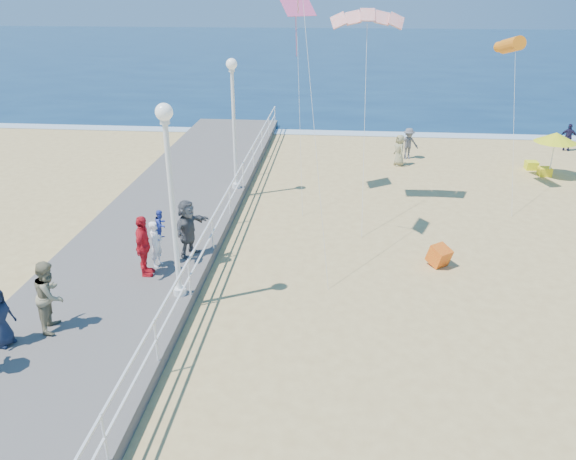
# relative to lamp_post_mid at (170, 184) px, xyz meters

# --- Properties ---
(ground) EXTENTS (160.00, 160.00, 0.00)m
(ground) POSITION_rel_lamp_post_mid_xyz_m (5.35, 0.00, -3.66)
(ground) COLOR #D4B66F
(ground) RESTS_ON ground
(ocean) EXTENTS (160.00, 90.00, 0.05)m
(ocean) POSITION_rel_lamp_post_mid_xyz_m (5.35, 65.00, -3.65)
(ocean) COLOR #0B2647
(ocean) RESTS_ON ground
(surf_line) EXTENTS (160.00, 1.20, 0.04)m
(surf_line) POSITION_rel_lamp_post_mid_xyz_m (5.35, 20.50, -3.63)
(surf_line) COLOR white
(surf_line) RESTS_ON ground
(boardwalk) EXTENTS (5.00, 44.00, 0.40)m
(boardwalk) POSITION_rel_lamp_post_mid_xyz_m (-2.15, 0.00, -3.46)
(boardwalk) COLOR slate
(boardwalk) RESTS_ON ground
(railing) EXTENTS (0.05, 42.00, 0.55)m
(railing) POSITION_rel_lamp_post_mid_xyz_m (0.30, 0.00, -2.41)
(railing) COLOR white
(railing) RESTS_ON boardwalk
(lamp_post_mid) EXTENTS (0.44, 0.44, 5.32)m
(lamp_post_mid) POSITION_rel_lamp_post_mid_xyz_m (0.00, 0.00, 0.00)
(lamp_post_mid) COLOR white
(lamp_post_mid) RESTS_ON boardwalk
(lamp_post_far) EXTENTS (0.44, 0.44, 5.32)m
(lamp_post_far) POSITION_rel_lamp_post_mid_xyz_m (0.00, 9.00, 0.00)
(lamp_post_far) COLOR white
(lamp_post_far) RESTS_ON boardwalk
(woman_holding_toddler) EXTENTS (0.46, 0.60, 1.46)m
(woman_holding_toddler) POSITION_rel_lamp_post_mid_xyz_m (-1.14, 1.66, -2.53)
(woman_holding_toddler) COLOR white
(woman_holding_toddler) RESTS_ON boardwalk
(toddler_held) EXTENTS (0.44, 0.51, 0.92)m
(toddler_held) POSITION_rel_lamp_post_mid_xyz_m (-0.99, 1.81, -1.95)
(toddler_held) COLOR #3147BB
(toddler_held) RESTS_ON boardwalk
(spectator_1) EXTENTS (0.85, 1.01, 1.85)m
(spectator_1) POSITION_rel_lamp_post_mid_xyz_m (-2.69, -1.90, -2.34)
(spectator_1) COLOR gray
(spectator_1) RESTS_ON boardwalk
(spectator_3) EXTENTS (0.56, 1.13, 1.87)m
(spectator_3) POSITION_rel_lamp_post_mid_xyz_m (-1.31, 1.04, -2.33)
(spectator_3) COLOR red
(spectator_3) RESTS_ON boardwalk
(spectator_5) EXTENTS (1.11, 1.81, 1.86)m
(spectator_5) POSITION_rel_lamp_post_mid_xyz_m (-0.36, 2.47, -2.33)
(spectator_5) COLOR #4F5054
(spectator_5) RESTS_ON boardwalk
(beach_walker_a) EXTENTS (1.16, 0.85, 1.61)m
(beach_walker_a) POSITION_rel_lamp_post_mid_xyz_m (7.87, 15.44, -2.85)
(beach_walker_a) COLOR #5B5B60
(beach_walker_a) RESTS_ON ground
(beach_walker_b) EXTENTS (0.94, 0.62, 1.49)m
(beach_walker_b) POSITION_rel_lamp_post_mid_xyz_m (16.68, 17.77, -2.92)
(beach_walker_b) COLOR #1E1B3C
(beach_walker_b) RESTS_ON ground
(beach_walker_c) EXTENTS (0.72, 0.88, 1.56)m
(beach_walker_c) POSITION_rel_lamp_post_mid_xyz_m (7.30, 14.22, -2.88)
(beach_walker_c) COLOR #959067
(beach_walker_c) RESTS_ON ground
(box_kite) EXTENTS (0.87, 0.90, 0.74)m
(box_kite) POSITION_rel_lamp_post_mid_xyz_m (7.62, 3.20, -3.36)
(box_kite) COLOR red
(box_kite) RESTS_ON ground
(beach_umbrella) EXTENTS (1.90, 1.90, 2.14)m
(beach_umbrella) POSITION_rel_lamp_post_mid_xyz_m (14.20, 12.95, -1.75)
(beach_umbrella) COLOR white
(beach_umbrella) RESTS_ON ground
(beach_chair_left) EXTENTS (0.55, 0.55, 0.40)m
(beach_chair_left) POSITION_rel_lamp_post_mid_xyz_m (14.07, 13.17, -3.46)
(beach_chair_left) COLOR yellow
(beach_chair_left) RESTS_ON ground
(beach_chair_right) EXTENTS (0.55, 0.55, 0.40)m
(beach_chair_right) POSITION_rel_lamp_post_mid_xyz_m (13.75, 14.15, -3.46)
(beach_chair_right) COLOR #EEF319
(beach_chair_right) RESTS_ON ground
(kite_parafoil) EXTENTS (2.68, 0.94, 0.65)m
(kite_parafoil) POSITION_rel_lamp_post_mid_xyz_m (5.14, 8.33, 3.69)
(kite_parafoil) COLOR red
(kite_windsock) EXTENTS (0.95, 2.34, 1.01)m
(kite_windsock) POSITION_rel_lamp_post_mid_xyz_m (10.94, 10.63, 2.49)
(kite_windsock) COLOR orange
(kite_diamond_pink) EXTENTS (1.58, 1.50, 0.87)m
(kite_diamond_pink) POSITION_rel_lamp_post_mid_xyz_m (2.49, 9.45, 4.02)
(kite_diamond_pink) COLOR #DC5186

